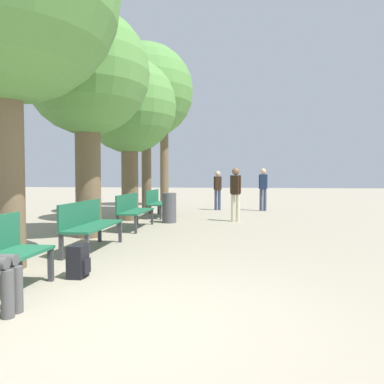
{
  "coord_description": "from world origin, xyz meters",
  "views": [
    {
      "loc": [
        1.09,
        -3.33,
        1.36
      ],
      "look_at": [
        0.02,
        5.29,
        0.99
      ],
      "focal_mm": 35.0,
      "sensor_mm": 36.0,
      "label": 1
    }
  ],
  "objects_px": {
    "tree_row_1": "(87,76)",
    "tree_row_3": "(146,92)",
    "bench_row_1": "(89,222)",
    "tree_row_2": "(129,108)",
    "backpack": "(78,262)",
    "bench_row_2": "(133,208)",
    "pedestrian_mid": "(218,188)",
    "trash_bin": "(169,208)",
    "pedestrian_far": "(263,187)",
    "tree_row_4": "(164,104)",
    "pedestrian_near": "(236,191)",
    "bench_row_3": "(156,201)"
  },
  "relations": [
    {
      "from": "tree_row_1",
      "to": "tree_row_3",
      "type": "xyz_separation_m",
      "value": [
        -0.0,
        5.32,
        0.83
      ]
    },
    {
      "from": "bench_row_1",
      "to": "tree_row_2",
      "type": "distance_m",
      "value": 5.53
    },
    {
      "from": "backpack",
      "to": "bench_row_2",
      "type": "bearing_deg",
      "value": 97.28
    },
    {
      "from": "pedestrian_mid",
      "to": "bench_row_1",
      "type": "bearing_deg",
      "value": -102.74
    },
    {
      "from": "bench_row_2",
      "to": "trash_bin",
      "type": "height_order",
      "value": "bench_row_2"
    },
    {
      "from": "pedestrian_mid",
      "to": "pedestrian_far",
      "type": "bearing_deg",
      "value": -4.08
    },
    {
      "from": "bench_row_2",
      "to": "bench_row_1",
      "type": "bearing_deg",
      "value": -90.0
    },
    {
      "from": "pedestrian_mid",
      "to": "tree_row_3",
      "type": "bearing_deg",
      "value": -146.58
    },
    {
      "from": "tree_row_2",
      "to": "pedestrian_far",
      "type": "distance_m",
      "value": 6.14
    },
    {
      "from": "tree_row_1",
      "to": "pedestrian_far",
      "type": "relative_size",
      "value": 3.03
    },
    {
      "from": "trash_bin",
      "to": "bench_row_2",
      "type": "bearing_deg",
      "value": -118.97
    },
    {
      "from": "bench_row_2",
      "to": "pedestrian_far",
      "type": "xyz_separation_m",
      "value": [
        3.68,
        5.41,
        0.43
      ]
    },
    {
      "from": "pedestrian_far",
      "to": "bench_row_2",
      "type": "bearing_deg",
      "value": -124.21
    },
    {
      "from": "backpack",
      "to": "pedestrian_mid",
      "type": "height_order",
      "value": "pedestrian_mid"
    },
    {
      "from": "bench_row_2",
      "to": "backpack",
      "type": "bearing_deg",
      "value": -82.72
    },
    {
      "from": "tree_row_3",
      "to": "bench_row_1",
      "type": "bearing_deg",
      "value": -84.95
    },
    {
      "from": "tree_row_1",
      "to": "tree_row_2",
      "type": "distance_m",
      "value": 3.22
    },
    {
      "from": "tree_row_2",
      "to": "trash_bin",
      "type": "distance_m",
      "value": 3.32
    },
    {
      "from": "tree_row_4",
      "to": "pedestrian_mid",
      "type": "height_order",
      "value": "tree_row_4"
    },
    {
      "from": "bench_row_2",
      "to": "pedestrian_near",
      "type": "relative_size",
      "value": 1.11
    },
    {
      "from": "tree_row_2",
      "to": "pedestrian_near",
      "type": "relative_size",
      "value": 3.08
    },
    {
      "from": "bench_row_3",
      "to": "tree_row_4",
      "type": "height_order",
      "value": "tree_row_4"
    },
    {
      "from": "bench_row_2",
      "to": "tree_row_4",
      "type": "relative_size",
      "value": 0.3
    },
    {
      "from": "trash_bin",
      "to": "tree_row_3",
      "type": "bearing_deg",
      "value": 116.96
    },
    {
      "from": "backpack",
      "to": "pedestrian_near",
      "type": "height_order",
      "value": "pedestrian_near"
    },
    {
      "from": "tree_row_4",
      "to": "tree_row_3",
      "type": "bearing_deg",
      "value": -90.0
    },
    {
      "from": "bench_row_2",
      "to": "pedestrian_near",
      "type": "bearing_deg",
      "value": 34.5
    },
    {
      "from": "pedestrian_near",
      "to": "pedestrian_mid",
      "type": "distance_m",
      "value": 3.8
    },
    {
      "from": "bench_row_1",
      "to": "backpack",
      "type": "relative_size",
      "value": 4.08
    },
    {
      "from": "pedestrian_mid",
      "to": "backpack",
      "type": "bearing_deg",
      "value": -97.29
    },
    {
      "from": "tree_row_1",
      "to": "tree_row_4",
      "type": "distance_m",
      "value": 8.68
    },
    {
      "from": "backpack",
      "to": "pedestrian_far",
      "type": "distance_m",
      "value": 10.56
    },
    {
      "from": "backpack",
      "to": "trash_bin",
      "type": "distance_m",
      "value": 5.97
    },
    {
      "from": "tree_row_3",
      "to": "backpack",
      "type": "relative_size",
      "value": 13.99
    },
    {
      "from": "bench_row_1",
      "to": "tree_row_1",
      "type": "relative_size",
      "value": 0.36
    },
    {
      "from": "pedestrian_far",
      "to": "bench_row_3",
      "type": "bearing_deg",
      "value": -145.23
    },
    {
      "from": "tree_row_1",
      "to": "pedestrian_near",
      "type": "xyz_separation_m",
      "value": [
        3.24,
        3.24,
        -2.64
      ]
    },
    {
      "from": "tree_row_4",
      "to": "pedestrian_far",
      "type": "xyz_separation_m",
      "value": [
        4.28,
        -1.78,
        -3.62
      ]
    },
    {
      "from": "tree_row_2",
      "to": "pedestrian_mid",
      "type": "height_order",
      "value": "tree_row_2"
    },
    {
      "from": "bench_row_3",
      "to": "trash_bin",
      "type": "xyz_separation_m",
      "value": [
        0.72,
        -1.56,
        -0.09
      ]
    },
    {
      "from": "tree_row_4",
      "to": "trash_bin",
      "type": "height_order",
      "value": "tree_row_4"
    },
    {
      "from": "bench_row_1",
      "to": "tree_row_3",
      "type": "distance_m",
      "value": 7.8
    },
    {
      "from": "bench_row_1",
      "to": "pedestrian_mid",
      "type": "bearing_deg",
      "value": 77.26
    },
    {
      "from": "backpack",
      "to": "pedestrian_mid",
      "type": "relative_size",
      "value": 0.28
    },
    {
      "from": "tree_row_1",
      "to": "pedestrian_mid",
      "type": "xyz_separation_m",
      "value": [
        2.5,
        6.97,
        -2.66
      ]
    },
    {
      "from": "bench_row_2",
      "to": "pedestrian_far",
      "type": "distance_m",
      "value": 6.56
    },
    {
      "from": "bench_row_3",
      "to": "pedestrian_near",
      "type": "bearing_deg",
      "value": -21.6
    },
    {
      "from": "tree_row_1",
      "to": "backpack",
      "type": "height_order",
      "value": "tree_row_1"
    },
    {
      "from": "bench_row_1",
      "to": "bench_row_2",
      "type": "distance_m",
      "value": 2.86
    },
    {
      "from": "bench_row_3",
      "to": "tree_row_2",
      "type": "distance_m",
      "value": 3.17
    }
  ]
}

